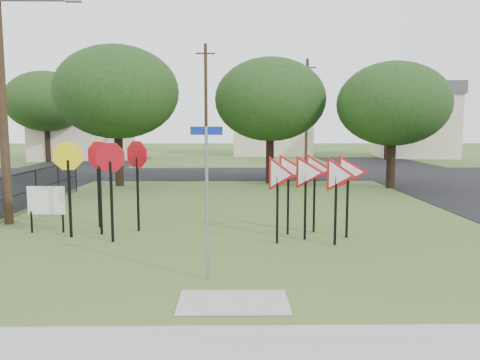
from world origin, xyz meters
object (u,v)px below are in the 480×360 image
street_name_sign (207,194)px  info_board (46,202)px  stop_sign_cluster (103,166)px  yield_sign_cluster (312,176)px

street_name_sign → info_board: street_name_sign is taller
info_board → stop_sign_cluster: bearing=-6.4°
street_name_sign → stop_sign_cluster: bearing=128.3°
street_name_sign → info_board: (-5.01, 4.30, -0.87)m
street_name_sign → stop_sign_cluster: 5.24m
stop_sign_cluster → info_board: bearing=173.6°
yield_sign_cluster → street_name_sign: bearing=-128.1°
street_name_sign → yield_sign_cluster: street_name_sign is taller
yield_sign_cluster → info_board: size_ratio=2.14×
stop_sign_cluster → info_board: size_ratio=1.97×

